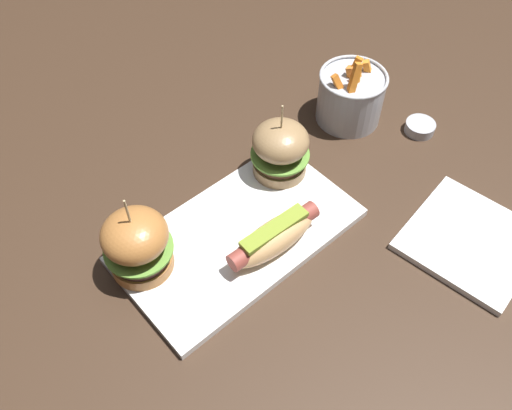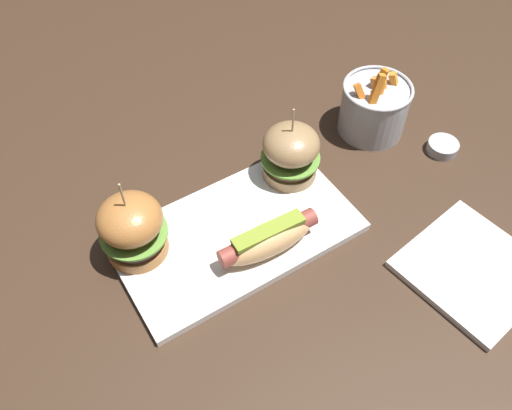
{
  "view_description": "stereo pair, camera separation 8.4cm",
  "coord_description": "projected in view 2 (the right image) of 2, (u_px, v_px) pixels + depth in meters",
  "views": [
    {
      "loc": [
        -0.31,
        -0.39,
        0.71
      ],
      "look_at": [
        0.04,
        0.0,
        0.05
      ],
      "focal_mm": 37.85,
      "sensor_mm": 36.0,
      "label": 1
    },
    {
      "loc": [
        -0.24,
        -0.44,
        0.71
      ],
      "look_at": [
        0.04,
        0.0,
        0.05
      ],
      "focal_mm": 37.85,
      "sensor_mm": 36.0,
      "label": 2
    }
  ],
  "objects": [
    {
      "name": "sauce_ramekin",
      "position": [
        443.0,
        147.0,
        0.98
      ],
      "size": [
        0.06,
        0.06,
        0.02
      ],
      "color": "#A8AAB2",
      "rests_on": "ground"
    },
    {
      "name": "fries_bucket",
      "position": [
        374.0,
        108.0,
        0.98
      ],
      "size": [
        0.13,
        0.13,
        0.15
      ],
      "color": "#A8AAB2",
      "rests_on": "ground"
    },
    {
      "name": "slider_left",
      "position": [
        132.0,
        228.0,
        0.79
      ],
      "size": [
        0.1,
        0.1,
        0.15
      ],
      "color": "#AA6B34",
      "rests_on": "platter_main"
    },
    {
      "name": "platter_main",
      "position": [
        236.0,
        233.0,
        0.86
      ],
      "size": [
        0.38,
        0.21,
        0.01
      ],
      "primitive_type": "cube",
      "color": "white",
      "rests_on": "ground"
    },
    {
      "name": "hot_dog",
      "position": [
        268.0,
        239.0,
        0.81
      ],
      "size": [
        0.16,
        0.06,
        0.05
      ],
      "color": "tan",
      "rests_on": "platter_main"
    },
    {
      "name": "slider_right",
      "position": [
        291.0,
        152.0,
        0.89
      ],
      "size": [
        0.1,
        0.1,
        0.14
      ],
      "color": "#96744C",
      "rests_on": "platter_main"
    },
    {
      "name": "ground_plane",
      "position": [
        236.0,
        236.0,
        0.87
      ],
      "size": [
        3.0,
        3.0,
        0.0
      ],
      "primitive_type": "plane",
      "color": "#382619"
    },
    {
      "name": "side_plate",
      "position": [
        473.0,
        269.0,
        0.82
      ],
      "size": [
        0.21,
        0.21,
        0.01
      ],
      "primitive_type": "cube",
      "rotation": [
        0.0,
        0.0,
        0.14
      ],
      "color": "white",
      "rests_on": "ground"
    }
  ]
}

